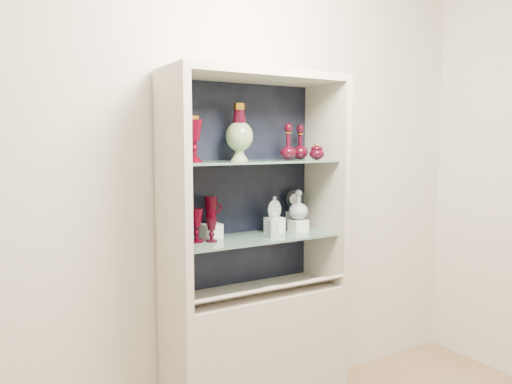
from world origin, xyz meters
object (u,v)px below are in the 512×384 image
ruby_decanter_a (288,139)px  cobalt_goblet (185,229)px  ruby_goblet_small (212,230)px  clear_round_decanter (298,205)px  ruby_goblet_tall (196,225)px  ruby_pitcher (211,210)px  clear_square_bottle (273,225)px  ruby_decanter_b (300,141)px  enamel_urn (239,132)px  lidded_bowl (317,151)px  pedestal_lamp_right (194,139)px  pedestal_lamp_left (174,136)px  flat_flask (275,207)px  cameo_medallion (295,200)px

ruby_decanter_a → cobalt_goblet: (-0.66, -0.05, -0.45)m
ruby_goblet_small → clear_round_decanter: 0.57m
ruby_goblet_tall → ruby_goblet_small: size_ratio=1.47×
ruby_goblet_tall → clear_round_decanter: (0.63, -0.03, 0.07)m
ruby_decanter_a → ruby_pitcher: size_ratio=1.53×
clear_square_bottle → ruby_goblet_tall: bearing=165.7°
ruby_decanter_b → clear_round_decanter: (-0.05, -0.06, -0.37)m
enamel_urn → lidded_bowl: (0.44, -0.11, -0.10)m
pedestal_lamp_right → lidded_bowl: (0.73, -0.07, -0.07)m
ruby_pitcher → ruby_decanter_a: bearing=-5.9°
pedestal_lamp_left → ruby_goblet_tall: (0.11, -0.01, -0.46)m
pedestal_lamp_left → clear_square_bottle: size_ratio=1.91×
pedestal_lamp_left → ruby_decanter_a: (0.67, -0.04, -0.02)m
ruby_decanter_b → cobalt_goblet: bearing=-172.2°
pedestal_lamp_right → clear_square_bottle: 0.64m
pedestal_lamp_left → clear_square_bottle: pedestal_lamp_left is taller
ruby_pitcher → flat_flask: bearing=-3.1°
pedestal_lamp_right → ruby_decanter_b: (0.70, 0.06, -0.01)m
pedestal_lamp_right → ruby_decanter_a: ruby_decanter_a is taller
ruby_decanter_b → clear_square_bottle: (-0.28, -0.13, -0.46)m
ruby_decanter_a → clear_square_bottle: ruby_decanter_a is taller
ruby_goblet_tall → pedestal_lamp_right: bearing=-123.3°
pedestal_lamp_left → cobalt_goblet: pedestal_lamp_left is taller
ruby_goblet_tall → ruby_goblet_small: 0.08m
cobalt_goblet → clear_square_bottle: cobalt_goblet is taller
pedestal_lamp_right → flat_flask: size_ratio=1.87×
clear_round_decanter → cameo_medallion: size_ratio=1.20×
cameo_medallion → cobalt_goblet: bearing=-152.9°
clear_round_decanter → ruby_decanter_a: bearing=177.8°
ruby_decanter_a → cobalt_goblet: ruby_decanter_a is taller
cobalt_goblet → cameo_medallion: bearing=11.5°
pedestal_lamp_right → ruby_goblet_tall: (0.02, 0.03, -0.45)m
ruby_decanter_a → clear_square_bottle: size_ratio=1.66×
ruby_decanter_a → cobalt_goblet: bearing=-175.3°
ruby_decanter_a → ruby_decanter_b: 0.13m
lidded_bowl → cobalt_goblet: bearing=178.7°
ruby_goblet_small → clear_round_decanter: bearing=0.3°
ruby_decanter_a → lidded_bowl: 0.18m
flat_flask → ruby_decanter_a: bearing=-22.3°
cameo_medallion → enamel_urn: bearing=-155.2°
enamel_urn → ruby_goblet_small: enamel_urn is taller
pedestal_lamp_right → ruby_decanter_a: 0.58m
pedestal_lamp_left → cameo_medallion: bearing=4.9°
ruby_goblet_small → flat_flask: bearing=5.1°
ruby_decanter_a → lidded_bowl: (0.15, -0.07, -0.07)m
cobalt_goblet → clear_round_decanter: bearing=4.0°
pedestal_lamp_right → flat_flask: bearing=4.3°
ruby_decanter_a → ruby_pitcher: ruby_decanter_a is taller
enamel_urn → flat_flask: size_ratio=2.48×
clear_round_decanter → enamel_urn: bearing=173.8°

